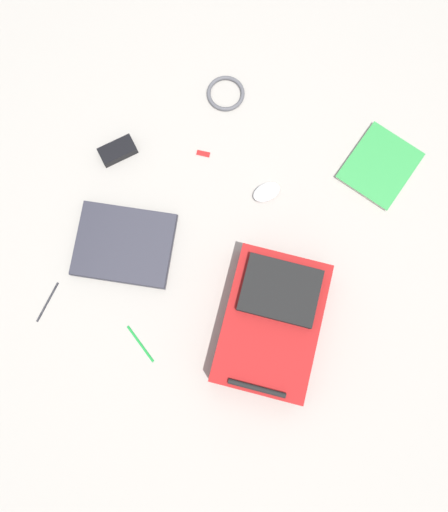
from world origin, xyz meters
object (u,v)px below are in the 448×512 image
book_blue (380,166)px  usb_stick (203,153)px  cable_coil (226,93)px  pen_black (47,302)px  backpack (271,321)px  computer_mouse (266,192)px  laptop (124,245)px  power_brick (118,151)px  pen_blue (140,344)px

book_blue → usb_stick: (0.59, 0.20, -0.01)m
cable_coil → pen_black: size_ratio=0.95×
backpack → pen_black: bearing=18.5°
computer_mouse → pen_black: (0.53, 0.65, -0.01)m
laptop → computer_mouse: 0.52m
computer_mouse → power_brick: size_ratio=0.78×
power_brick → pen_blue: 0.68m
book_blue → pen_blue: book_blue is taller
laptop → cable_coil: (-0.09, -0.66, -0.01)m
laptop → pen_black: laptop is taller
pen_blue → pen_black: bearing=-0.0°
pen_blue → usb_stick: size_ratio=3.09×
cable_coil → power_brick: size_ratio=1.09×
cable_coil → usb_stick: 0.24m
power_brick → pen_black: bearing=91.2°
power_brick → usb_stick: power_brick is taller
backpack → cable_coil: backpack is taller
book_blue → laptop: bearing=41.3°
book_blue → pen_black: book_blue is taller
backpack → pen_blue: size_ratio=3.37×
book_blue → power_brick: bearing=20.3°
power_brick → pen_black: 0.58m
laptop → usb_stick: bearing=-105.1°
laptop → power_brick: bearing=-60.6°
usb_stick → pen_blue: bearing=96.7°
cable_coil → pen_blue: 0.94m
cable_coil → pen_blue: (-0.10, 0.94, -0.00)m
book_blue → power_brick: power_brick is taller
backpack → laptop: 0.56m
computer_mouse → usb_stick: size_ratio=2.11×
computer_mouse → pen_blue: computer_mouse is taller
book_blue → usb_stick: size_ratio=6.19×
power_brick → laptop: bearing=119.4°
cable_coil → usb_stick: (-0.02, 0.24, -0.00)m
pen_black → usb_stick: same height
cable_coil → usb_stick: size_ratio=2.93×
laptop → computer_mouse: bearing=-135.5°
book_blue → pen_black: bearing=46.3°
power_brick → book_blue: bearing=-159.7°
book_blue → pen_black: 1.24m
computer_mouse → pen_blue: size_ratio=0.68×
computer_mouse → usb_stick: (0.26, -0.05, -0.01)m
backpack → usb_stick: size_ratio=10.39×
pen_blue → usb_stick: (0.08, -0.69, -0.00)m
book_blue → computer_mouse: 0.41m
cable_coil → pen_black: (0.25, 0.94, -0.00)m
computer_mouse → power_brick: same height
computer_mouse → pen_blue: 0.67m
power_brick → usb_stick: size_ratio=2.69×
backpack → power_brick: (0.73, -0.34, -0.05)m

